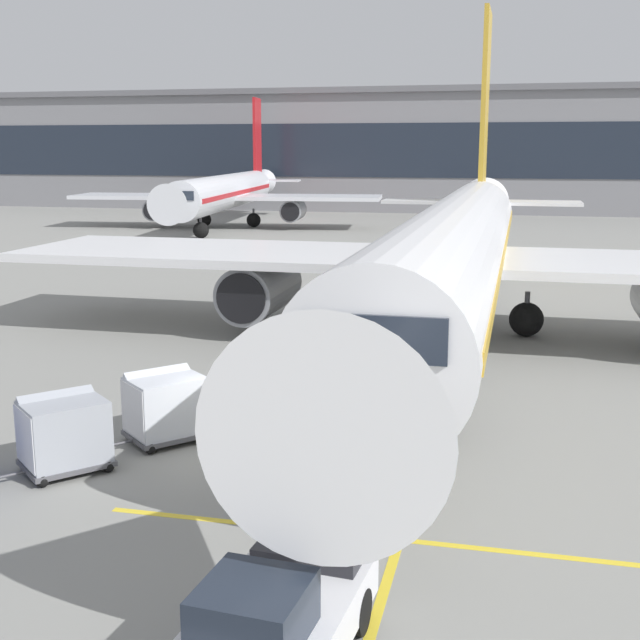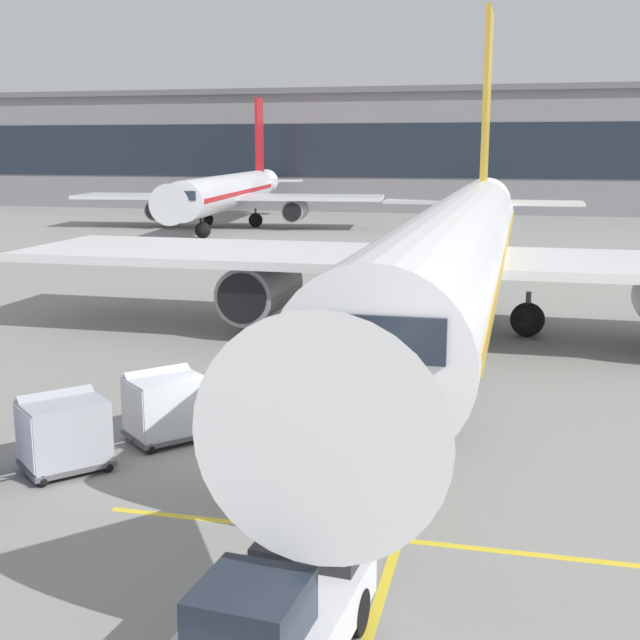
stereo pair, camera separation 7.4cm
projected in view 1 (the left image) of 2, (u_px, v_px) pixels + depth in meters
name	position (u px, v px, depth m)	size (l,w,h in m)	color
ground_plane	(226.00, 453.00, 21.56)	(600.00, 600.00, 0.00)	gray
parked_airplane	(457.00, 248.00, 33.89)	(37.55, 47.99, 15.98)	white
belt_loader	(288.00, 388.00, 24.47)	(4.02, 5.18, 2.82)	silver
baggage_cart_lead	(165.00, 405.00, 22.31)	(2.52, 2.58, 1.91)	#515156
baggage_cart_second	(64.00, 432.00, 20.21)	(2.52, 2.58, 1.91)	#515156
pushback_tug	(272.00, 624.00, 12.36)	(2.48, 4.57, 1.83)	silver
ground_crew_by_loader	(277.00, 408.00, 22.04)	(0.39, 0.52, 1.74)	#514C42
ground_crew_by_carts	(280.00, 386.00, 24.11)	(0.44, 0.44, 1.74)	black
ground_crew_marshaller	(239.00, 426.00, 20.64)	(0.43, 0.45, 1.74)	#333847
safety_cone_engine_keepout	(304.00, 323.00, 36.05)	(0.54, 0.54, 0.61)	black
apron_guidance_line_lead_in	(460.00, 343.00, 33.74)	(0.20, 110.00, 0.01)	yellow
apron_guidance_line_stop_bar	(384.00, 538.00, 16.85)	(12.00, 0.20, 0.01)	yellow
terminal_building	(371.00, 151.00, 109.10)	(121.55, 19.50, 14.92)	gray
distant_airplane	(226.00, 193.00, 81.61)	(30.84, 39.38, 13.37)	silver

